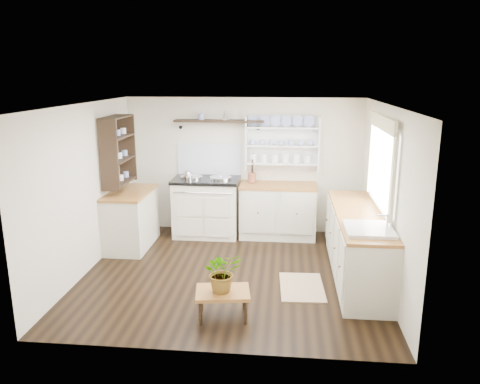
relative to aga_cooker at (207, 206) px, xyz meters
name	(u,v)px	position (x,y,z in m)	size (l,w,h in m)	color
floor	(231,273)	(0.60, -1.57, -0.50)	(4.00, 3.80, 0.01)	black
wall_back	(244,166)	(0.60, 0.33, 0.65)	(4.00, 0.02, 2.30)	beige
wall_right	(386,197)	(2.60, -1.57, 0.65)	(0.02, 3.80, 2.30)	beige
wall_left	(85,189)	(-1.40, -1.57, 0.65)	(0.02, 3.80, 2.30)	beige
ceiling	(230,105)	(0.60, -1.57, 1.80)	(4.00, 3.80, 0.01)	white
window	(382,163)	(2.55, -1.42, 1.06)	(0.08, 1.55, 1.22)	white
aga_cooker	(207,206)	(0.00, 0.00, 0.00)	(1.10, 0.76, 1.02)	#EFE5CF
back_cabinets	(278,210)	(1.20, 0.03, -0.04)	(1.27, 0.63, 0.90)	beige
right_cabinets	(357,244)	(2.30, -1.47, -0.04)	(0.62, 2.43, 0.90)	beige
belfast_sink	(368,239)	(2.30, -2.22, 0.30)	(0.55, 0.60, 0.45)	white
left_cabinets	(131,218)	(-1.10, -0.67, -0.04)	(0.62, 1.13, 0.90)	beige
plate_rack	(282,143)	(1.25, 0.29, 1.05)	(1.20, 0.22, 0.90)	white
high_shelf	(219,122)	(0.20, 0.21, 1.41)	(1.50, 0.29, 0.16)	black
left_shelving	(118,150)	(-1.24, -0.67, 1.05)	(0.28, 0.80, 1.05)	black
kettle	(188,177)	(-0.28, -0.12, 0.53)	(0.16, 0.16, 0.20)	silver
utensil_crock	(252,178)	(0.76, 0.11, 0.49)	(0.14, 0.14, 0.16)	brown
center_table	(223,294)	(0.65, -2.77, -0.22)	(0.65, 0.51, 0.32)	brown
potted_plant	(223,272)	(0.65, -2.77, 0.06)	(0.42, 0.36, 0.46)	#3F7233
floor_rug	(302,287)	(1.56, -1.93, -0.49)	(0.55, 0.85, 0.02)	#916854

